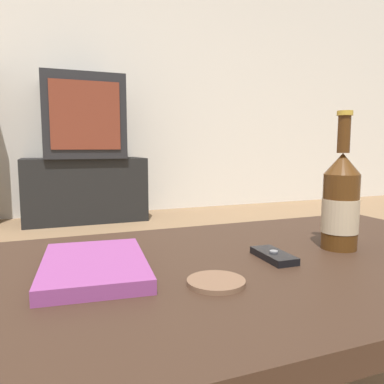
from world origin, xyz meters
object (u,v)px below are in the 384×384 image
Objects in this scene: beer_bottle at (340,202)px; table_book at (94,266)px; tv_stand at (85,189)px; television at (82,118)px; cell_phone at (274,256)px.

table_book is at bearing 176.62° from beer_bottle.
tv_stand is 3.59× the size of table_book.
tv_stand is 2.73m from beer_bottle.
beer_bottle is at bearing 2.40° from table_book.
television is 2.29× the size of beer_bottle.
cell_phone is at bearing -87.69° from television.
television is at bearing 94.33° from cell_phone.
beer_bottle is 0.52m from table_book.
beer_bottle is 1.06× the size of table_book.
tv_stand reaches higher than table_book.
beer_bottle reaches higher than tv_stand.
beer_bottle is at bearing 7.84° from cell_phone.
table_book is at bearing -94.92° from television.
television is 6.12× the size of cell_phone.
table_book reaches higher than cell_phone.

